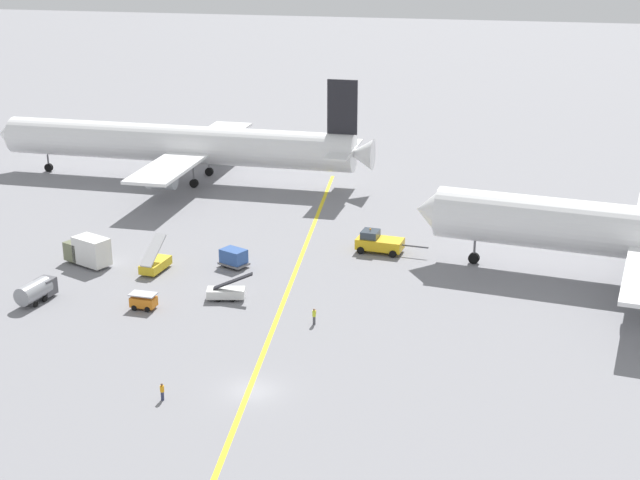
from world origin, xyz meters
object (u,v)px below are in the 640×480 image
object	(u,v)px
gse_baggage_cart_trailing	(144,301)
airliner_at_gate_left	(180,144)
gse_fuel_bowser_stubby	(37,290)
gse_stair_truck_yellow	(155,263)
gse_belt_loader_portside	(226,292)
pushback_tug	(378,242)
ground_crew_marshaller_foreground	(314,316)
gse_catering_truck_tall	(88,251)
gse_container_dolly_flat	(234,257)
ground_crew_wing_walker_right	(162,391)

from	to	relation	value
gse_baggage_cart_trailing	airliner_at_gate_left	bearing A→B (deg)	105.53
gse_baggage_cart_trailing	gse_fuel_bowser_stubby	xyz separation A→B (m)	(-11.73, -0.58, 0.47)
gse_stair_truck_yellow	gse_fuel_bowser_stubby	xyz separation A→B (m)	(-8.94, -10.94, 0.31)
gse_belt_loader_portside	gse_fuel_bowser_stubby	distance (m)	19.98
pushback_tug	gse_fuel_bowser_stubby	world-z (taller)	pushback_tug
gse_stair_truck_yellow	ground_crew_marshaller_foreground	distance (m)	23.42
airliner_at_gate_left	ground_crew_marshaller_foreground	world-z (taller)	airliner_at_gate_left
airliner_at_gate_left	gse_catering_truck_tall	size ratio (longest dim) A/B	9.57
gse_container_dolly_flat	gse_fuel_bowser_stubby	size ratio (longest dim) A/B	0.74
gse_catering_truck_tall	ground_crew_wing_walker_right	world-z (taller)	gse_catering_truck_tall
pushback_tug	gse_fuel_bowser_stubby	distance (m)	40.12
gse_baggage_cart_trailing	ground_crew_wing_walker_right	size ratio (longest dim) A/B	1.80
pushback_tug	ground_crew_marshaller_foreground	bearing A→B (deg)	-97.80
gse_baggage_cart_trailing	gse_fuel_bowser_stubby	distance (m)	11.75
airliner_at_gate_left	gse_stair_truck_yellow	bearing A→B (deg)	-74.33
gse_belt_loader_portside	gse_fuel_bowser_stubby	world-z (taller)	gse_belt_loader_portside
gse_catering_truck_tall	gse_stair_truck_yellow	distance (m)	8.48
airliner_at_gate_left	gse_container_dolly_flat	world-z (taller)	airliner_at_gate_left
airliner_at_gate_left	ground_crew_wing_walker_right	bearing A→B (deg)	-71.29
airliner_at_gate_left	ground_crew_marshaller_foreground	size ratio (longest dim) A/B	35.55
pushback_tug	gse_baggage_cart_trailing	size ratio (longest dim) A/B	3.15
gse_fuel_bowser_stubby	ground_crew_marshaller_foreground	world-z (taller)	gse_fuel_bowser_stubby
pushback_tug	ground_crew_marshaller_foreground	size ratio (longest dim) A/B	5.23
ground_crew_marshaller_foreground	gse_baggage_cart_trailing	bearing A→B (deg)	179.75
gse_catering_truck_tall	gse_fuel_bowser_stubby	size ratio (longest dim) A/B	1.22
gse_fuel_bowser_stubby	ground_crew_wing_walker_right	xyz separation A→B (m)	(20.68, -17.28, -0.53)
airliner_at_gate_left	gse_belt_loader_portside	distance (m)	48.64
gse_fuel_bowser_stubby	gse_stair_truck_yellow	bearing A→B (deg)	50.73
ground_crew_marshaller_foreground	gse_stair_truck_yellow	bearing A→B (deg)	153.53
gse_baggage_cart_trailing	ground_crew_marshaller_foreground	bearing A→B (deg)	-0.25
gse_fuel_bowser_stubby	ground_crew_marshaller_foreground	size ratio (longest dim) A/B	3.04
gse_container_dolly_flat	ground_crew_wing_walker_right	size ratio (longest dim) A/B	2.45
gse_belt_loader_portside	gse_fuel_bowser_stubby	bearing A→B (deg)	-166.17
gse_stair_truck_yellow	ground_crew_wing_walker_right	distance (m)	30.57
gse_catering_truck_tall	gse_fuel_bowser_stubby	world-z (taller)	gse_catering_truck_tall
ground_crew_marshaller_foreground	airliner_at_gate_left	bearing A→B (deg)	123.31
gse_stair_truck_yellow	ground_crew_marshaller_foreground	world-z (taller)	gse_stair_truck_yellow
gse_stair_truck_yellow	ground_crew_marshaller_foreground	size ratio (longest dim) A/B	2.83
pushback_tug	ground_crew_marshaller_foreground	xyz separation A→B (m)	(-3.06, -22.36, -0.35)
gse_baggage_cart_trailing	gse_stair_truck_yellow	size ratio (longest dim) A/B	0.59
pushback_tug	gse_fuel_bowser_stubby	xyz separation A→B (m)	(-32.97, -22.86, 0.10)
gse_container_dolly_flat	airliner_at_gate_left	bearing A→B (deg)	118.92
airliner_at_gate_left	gse_catering_truck_tall	xyz separation A→B (m)	(2.07, -37.07, -3.89)
gse_fuel_bowser_stubby	ground_crew_wing_walker_right	size ratio (longest dim) A/B	3.30
gse_baggage_cart_trailing	gse_catering_truck_tall	size ratio (longest dim) A/B	0.45
gse_container_dolly_flat	gse_catering_truck_tall	world-z (taller)	gse_catering_truck_tall
gse_container_dolly_flat	gse_fuel_bowser_stubby	xyz separation A→B (m)	(-17.30, -14.25, 0.16)
gse_stair_truck_yellow	pushback_tug	bearing A→B (deg)	26.39
pushback_tug	gse_container_dolly_flat	distance (m)	17.88
gse_baggage_cart_trailing	ground_crew_wing_walker_right	distance (m)	19.98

